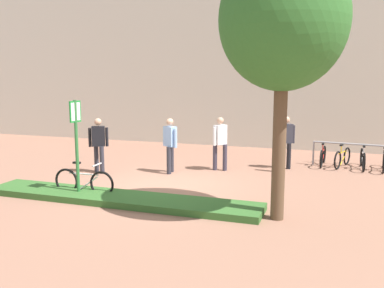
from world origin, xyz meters
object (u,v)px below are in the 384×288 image
Objects in this scene: parking_sign_post at (76,135)px; person_shirt_blue at (170,142)px; person_suited_navy at (286,139)px; person_suited_dark at (99,142)px; person_shirt_white at (220,140)px; bollard_steel at (276,158)px; bike_rack_cluster at (363,158)px; bike_at_sign at (84,182)px; tree_sidewalk at (283,21)px.

person_shirt_blue is at bearing 70.59° from parking_sign_post.
parking_sign_post reaches higher than person_shirt_blue.
person_suited_navy is 3.80m from person_shirt_blue.
person_suited_dark is 3.83m from person_shirt_white.
person_suited_navy is at bearing 28.78° from person_shirt_blue.
person_shirt_white and person_shirt_blue have the same top height.
bollard_steel is at bearing 12.17° from person_shirt_white.
bike_rack_cluster is 1.86× the size of person_suited_dark.
person_shirt_blue is at bearing 69.28° from bike_at_sign.
person_suited_dark is (-0.97, 2.60, -0.61)m from parking_sign_post.
parking_sign_post is 4.91m from person_shirt_white.
tree_sidewalk is 5.73m from person_shirt_white.
person_suited_dark and person_shirt_white have the same top height.
person_suited_navy is (4.49, 5.11, -0.61)m from parking_sign_post.
bollard_steel is at bearing 98.05° from tree_sidewalk.
parking_sign_post is 0.76× the size of bike_rack_cluster.
parking_sign_post is at bearing 179.65° from tree_sidewalk.
bike_rack_cluster is (6.89, 5.64, -0.00)m from bike_at_sign.
bike_rack_cluster is at bearing 21.56° from person_shirt_white.
person_shirt_blue reaches higher than bollard_steel.
person_shirt_white reaches higher than bollard_steel.
bollard_steel is at bearing 20.23° from person_suited_dark.
person_suited_navy is (0.22, 0.58, 0.53)m from bollard_steel.
bike_rack_cluster is 2.61m from person_suited_navy.
person_shirt_white is at bearing -153.95° from person_suited_navy.
bollard_steel is at bearing -152.79° from bike_rack_cluster.
bike_at_sign is at bearing -67.58° from person_suited_dark.
person_suited_dark is at bearing -162.17° from person_shirt_blue.
person_suited_dark is (-5.24, -1.93, 0.53)m from bollard_steel.
bike_rack_cluster is 1.86× the size of person_suited_navy.
bollard_steel is 0.52× the size of person_suited_navy.
person_suited_dark is at bearing -156.03° from person_shirt_white.
tree_sidewalk reaches higher than bike_at_sign.
person_suited_dark reaches higher than bollard_steel.
bike_rack_cluster is (1.98, 5.91, -3.73)m from tree_sidewalk.
person_shirt_blue is (2.13, 0.68, 0.00)m from person_suited_dark.
bike_rack_cluster is at bearing 27.21° from bollard_steel.
tree_sidewalk reaches higher than person_shirt_white.
person_suited_navy is (-0.43, 5.15, -3.10)m from tree_sidewalk.
person_shirt_white is at bearing 23.97° from person_suited_dark.
bollard_steel is 0.52× the size of person_shirt_blue.
bike_at_sign is (-4.91, 0.27, -3.73)m from tree_sidewalk.
person_shirt_white reaches higher than bike_at_sign.
parking_sign_post is 1.42× the size of person_suited_dark.
bollard_steel is 0.52× the size of person_suited_dark.
tree_sidewalk is at bearing -81.95° from bollard_steel.
person_shirt_white is at bearing -158.44° from bike_rack_cluster.
person_suited_dark is 1.00× the size of person_shirt_white.
person_suited_navy is at bearing 24.73° from person_suited_dark.
bike_at_sign is 0.98× the size of person_shirt_blue.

